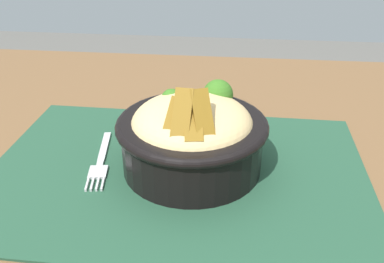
% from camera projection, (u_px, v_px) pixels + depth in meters
% --- Properties ---
extents(table, '(1.24, 0.86, 0.71)m').
position_uv_depth(table, '(188.00, 203.00, 0.57)').
color(table, brown).
rests_on(table, ground_plane).
extents(placemat, '(0.47, 0.34, 0.00)m').
position_uv_depth(placemat, '(177.00, 172.00, 0.53)').
color(placemat, '#1E422D').
rests_on(placemat, table).
extents(bowl, '(0.19, 0.19, 0.12)m').
position_uv_depth(bowl, '(192.00, 134.00, 0.51)').
color(bowl, black).
rests_on(bowl, placemat).
extents(fork, '(0.04, 0.14, 0.00)m').
position_uv_depth(fork, '(101.00, 162.00, 0.54)').
color(fork, '#B3B3B3').
rests_on(fork, placemat).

